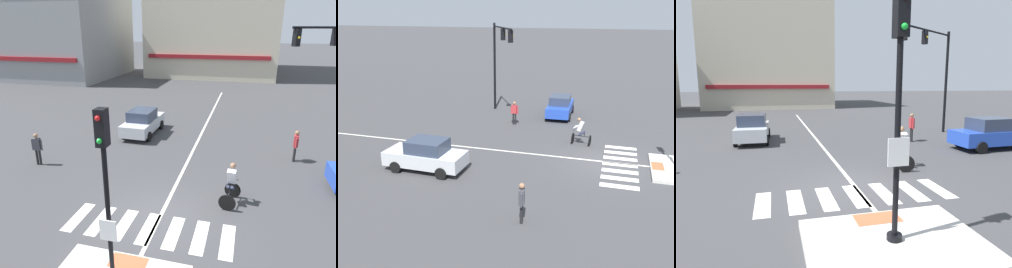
{
  "view_description": "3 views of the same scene",
  "coord_description": "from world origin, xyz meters",
  "views": [
    {
      "loc": [
        2.95,
        -9.1,
        6.56
      ],
      "look_at": [
        -0.79,
        4.97,
        1.52
      ],
      "focal_mm": 32.61,
      "sensor_mm": 36.0,
      "label": 1
    },
    {
      "loc": [
        -19.49,
        -0.19,
        7.85
      ],
      "look_at": [
        -1.08,
        5.36,
        1.49
      ],
      "focal_mm": 40.39,
      "sensor_mm": 36.0,
      "label": 2
    },
    {
      "loc": [
        -2.32,
        -8.58,
        3.29
      ],
      "look_at": [
        0.89,
        4.47,
        1.01
      ],
      "focal_mm": 30.81,
      "sensor_mm": 36.0,
      "label": 3
    }
  ],
  "objects": [
    {
      "name": "ground_plane",
      "position": [
        0.0,
        0.0,
        0.0
      ],
      "size": [
        300.0,
        300.0,
        0.0
      ],
      "primitive_type": "plane",
      "color": "#3D3D3F"
    },
    {
      "name": "pedestrian_waiting_far_side",
      "position": [
        5.54,
        6.73,
        0.98
      ],
      "size": [
        0.25,
        0.55,
        1.67
      ],
      "color": "black",
      "rests_on": "ground"
    },
    {
      "name": "building_corner_left",
      "position": [
        -2.57,
        41.13,
        9.14
      ],
      "size": [
        18.09,
        20.09,
        18.25
      ],
      "color": "beige",
      "rests_on": "ground"
    },
    {
      "name": "tactile_pad_front",
      "position": [
        0.0,
        -2.51,
        0.15
      ],
      "size": [
        1.1,
        0.6,
        0.01
      ],
      "primitive_type": "cube",
      "color": "#DB5B38",
      "rests_on": "traffic_island"
    },
    {
      "name": "pedestrian_at_curb_left",
      "position": [
        -7.04,
        2.94,
        0.98
      ],
      "size": [
        0.54,
        0.28,
        1.67
      ],
      "color": "black",
      "rests_on": "ground"
    },
    {
      "name": "cyclist",
      "position": [
        2.61,
        1.75,
        0.87
      ],
      "size": [
        0.8,
        1.17,
        1.68
      ],
      "color": "black",
      "rests_on": "ground"
    },
    {
      "name": "crosswalk_stripe_g",
      "position": [
        2.71,
        -0.65,
        0.0
      ],
      "size": [
        0.44,
        1.8,
        0.01
      ],
      "primitive_type": "cube",
      "color": "silver",
      "rests_on": "ground"
    },
    {
      "name": "crosswalk_stripe_a",
      "position": [
        -2.71,
        -0.65,
        0.0
      ],
      "size": [
        0.44,
        1.8,
        0.01
      ],
      "primitive_type": "cube",
      "color": "silver",
      "rests_on": "ground"
    },
    {
      "name": "crosswalk_stripe_b",
      "position": [
        -1.81,
        -0.65,
        0.0
      ],
      "size": [
        0.44,
        1.8,
        0.01
      ],
      "primitive_type": "cube",
      "color": "silver",
      "rests_on": "ground"
    },
    {
      "name": "car_silver_westbound_far",
      "position": [
        -3.52,
        8.87,
        0.81
      ],
      "size": [
        1.91,
        4.13,
        1.64
      ],
      "color": "silver",
      "rests_on": "ground"
    },
    {
      "name": "crosswalk_stripe_d",
      "position": [
        0.0,
        -0.65,
        0.0
      ],
      "size": [
        0.44,
        1.8,
        0.01
      ],
      "primitive_type": "cube",
      "color": "silver",
      "rests_on": "ground"
    },
    {
      "name": "crosswalk_stripe_f",
      "position": [
        1.81,
        -0.65,
        0.0
      ],
      "size": [
        0.44,
        1.8,
        0.01
      ],
      "primitive_type": "cube",
      "color": "silver",
      "rests_on": "ground"
    },
    {
      "name": "building_corner_right",
      "position": [
        -24.01,
        31.06,
        6.02
      ],
      "size": [
        17.24,
        16.57,
        12.0
      ],
      "color": "gray",
      "rests_on": "ground"
    },
    {
      "name": "crosswalk_stripe_c",
      "position": [
        -0.9,
        -0.65,
        0.0
      ],
      "size": [
        0.44,
        1.8,
        0.01
      ],
      "primitive_type": "cube",
      "color": "silver",
      "rests_on": "ground"
    },
    {
      "name": "lane_centre_line",
      "position": [
        0.2,
        10.0,
        0.0
      ],
      "size": [
        0.14,
        28.0,
        0.01
      ],
      "primitive_type": "cube",
      "color": "silver",
      "rests_on": "ground"
    },
    {
      "name": "signal_pole",
      "position": [
        0.0,
        -3.51,
        3.06
      ],
      "size": [
        0.44,
        0.38,
        4.84
      ],
      "color": "black",
      "rests_on": "traffic_island"
    },
    {
      "name": "crosswalk_stripe_e",
      "position": [
        0.9,
        -0.65,
        0.0
      ],
      "size": [
        0.44,
        1.8,
        0.01
      ],
      "primitive_type": "cube",
      "color": "silver",
      "rests_on": "ground"
    }
  ]
}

